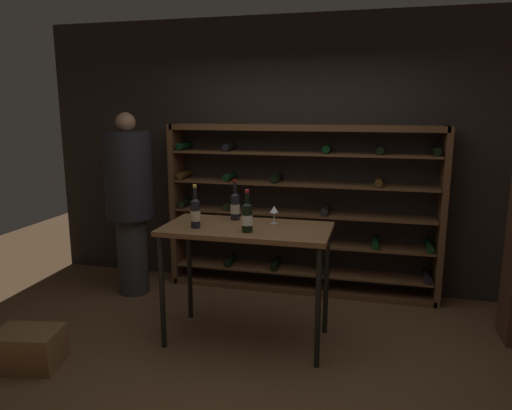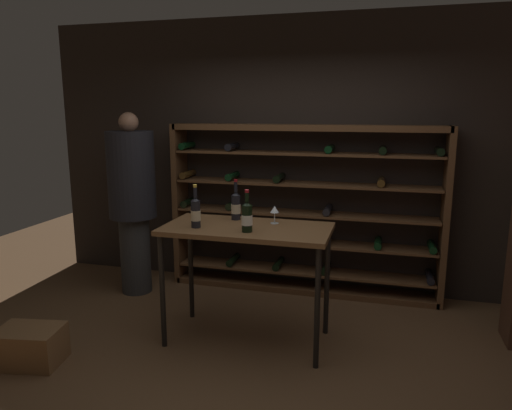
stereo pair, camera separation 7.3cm
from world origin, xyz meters
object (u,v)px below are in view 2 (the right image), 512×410
at_px(tasting_table, 247,239).
at_px(wine_crate, 30,346).
at_px(person_guest_blue_shirt, 132,196).
at_px(wine_bottle_gold_foil, 247,217).
at_px(wine_rack, 302,211).
at_px(wine_glass_stemmed_left, 274,210).
at_px(wine_bottle_red_label, 236,206).
at_px(wine_bottle_green_slim, 196,212).

distance_m(tasting_table, wine_crate, 1.88).
bearing_deg(person_guest_blue_shirt, wine_bottle_gold_foil, 9.86).
xyz_separation_m(person_guest_blue_shirt, wine_crate, (-0.05, -1.56, -0.91)).
xyz_separation_m(wine_rack, wine_crate, (-1.75, -2.06, -0.74)).
relative_size(person_guest_blue_shirt, wine_crate, 3.98).
relative_size(wine_rack, wine_glass_stemmed_left, 19.00).
height_order(wine_crate, wine_glass_stemmed_left, wine_glass_stemmed_left).
distance_m(person_guest_blue_shirt, wine_bottle_red_label, 1.41).
height_order(wine_rack, person_guest_blue_shirt, person_guest_blue_shirt).
bearing_deg(wine_rack, wine_glass_stemmed_left, -92.74).
height_order(tasting_table, wine_bottle_gold_foil, wine_bottle_gold_foil).
relative_size(person_guest_blue_shirt, wine_bottle_green_slim, 5.43).
height_order(person_guest_blue_shirt, wine_bottle_green_slim, person_guest_blue_shirt).
height_order(wine_bottle_green_slim, wine_bottle_gold_foil, wine_bottle_green_slim).
relative_size(wine_crate, wine_bottle_red_label, 1.35).
bearing_deg(tasting_table, wine_bottle_green_slim, -161.18).
bearing_deg(wine_bottle_red_label, wine_glass_stemmed_left, -8.42).
relative_size(wine_crate, wine_bottle_gold_foil, 1.44).
bearing_deg(wine_bottle_red_label, wine_bottle_green_slim, -123.17).
relative_size(wine_rack, wine_bottle_red_label, 8.09).
bearing_deg(tasting_table, wine_rack, 78.96).
bearing_deg(wine_glass_stemmed_left, wine_rack, 87.26).
bearing_deg(tasting_table, wine_crate, -151.56).
xyz_separation_m(wine_bottle_red_label, wine_bottle_gold_foil, (0.21, -0.37, -0.00)).
distance_m(wine_bottle_green_slim, wine_bottle_red_label, 0.42).
distance_m(wine_rack, wine_glass_stemmed_left, 1.10).
bearing_deg(wine_bottle_gold_foil, tasting_table, 107.20).
bearing_deg(wine_bottle_gold_foil, wine_crate, -157.01).
relative_size(wine_bottle_green_slim, wine_bottle_gold_foil, 1.05).
height_order(wine_rack, tasting_table, wine_rack).
xyz_separation_m(tasting_table, wine_bottle_red_label, (-0.16, 0.22, 0.23)).
height_order(wine_rack, wine_bottle_green_slim, wine_rack).
relative_size(person_guest_blue_shirt, wine_bottle_red_label, 5.39).
bearing_deg(wine_glass_stemmed_left, tasting_table, -139.08).
bearing_deg(wine_glass_stemmed_left, wine_crate, -149.98).
xyz_separation_m(wine_crate, wine_bottle_green_slim, (1.12, 0.69, 0.98)).
bearing_deg(tasting_table, wine_bottle_gold_foil, -72.80).
bearing_deg(person_guest_blue_shirt, wine_bottle_red_label, 18.62).
bearing_deg(person_guest_blue_shirt, wine_glass_stemmed_left, 21.34).
relative_size(wine_rack, wine_bottle_gold_foil, 8.59).
xyz_separation_m(tasting_table, wine_bottle_green_slim, (-0.39, -0.13, 0.23)).
distance_m(person_guest_blue_shirt, wine_bottle_green_slim, 1.39).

